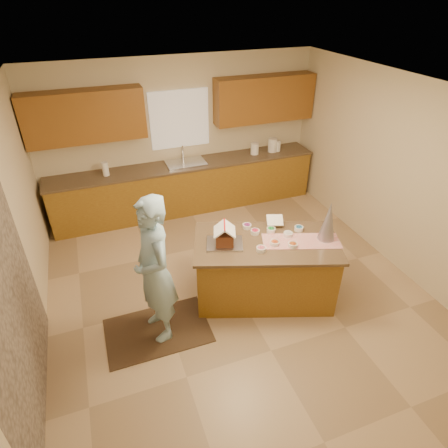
{
  "coord_description": "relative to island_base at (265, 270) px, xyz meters",
  "views": [
    {
      "loc": [
        -1.56,
        -3.76,
        3.68
      ],
      "look_at": [
        -0.1,
        0.2,
        1.0
      ],
      "focal_mm": 30.65,
      "sensor_mm": 36.0,
      "label": 1
    }
  ],
  "objects": [
    {
      "name": "canister_c",
      "position": [
        1.5,
        2.68,
        0.59
      ],
      "size": [
        0.14,
        0.14,
        0.19
      ],
      "primitive_type": "cylinder",
      "color": "white",
      "rests_on": "back_counter_top"
    },
    {
      "name": "wall_left",
      "position": [
        -2.82,
        0.23,
        0.92
      ],
      "size": [
        5.5,
        5.5,
        0.0
      ],
      "primitive_type": "plane",
      "color": "beige",
      "rests_on": "floor"
    },
    {
      "name": "wall_front",
      "position": [
        -0.32,
        -2.52,
        0.92
      ],
      "size": [
        5.5,
        5.5,
        0.0
      ],
      "primitive_type": "plane",
      "color": "beige",
      "rests_on": "floor"
    },
    {
      "name": "window_curtain",
      "position": [
        -0.32,
        2.95,
        1.22
      ],
      "size": [
        1.05,
        0.03,
        1.0
      ],
      "primitive_type": "cube",
      "color": "white",
      "rests_on": "wall_back"
    },
    {
      "name": "gingerbread_house",
      "position": [
        -0.52,
        0.13,
        0.59
      ],
      "size": [
        0.34,
        0.35,
        0.27
      ],
      "color": "#5A2517",
      "rests_on": "baking_tray"
    },
    {
      "name": "sink",
      "position": [
        -0.32,
        2.68,
        0.46
      ],
      "size": [
        0.7,
        0.45,
        0.12
      ],
      "primitive_type": "cube",
      "color": "silver",
      "rests_on": "back_counter_top"
    },
    {
      "name": "canister_b",
      "position": [
        1.4,
        2.68,
        0.62
      ],
      "size": [
        0.17,
        0.17,
        0.25
      ],
      "primitive_type": "cylinder",
      "color": "white",
      "rests_on": "back_counter_top"
    },
    {
      "name": "ceiling",
      "position": [
        -0.32,
        0.23,
        2.27
      ],
      "size": [
        5.5,
        5.5,
        0.0
      ],
      "primitive_type": "plane",
      "color": "silver",
      "rests_on": "floor"
    },
    {
      "name": "upper_cabinet_right",
      "position": [
        1.23,
        2.8,
        1.47
      ],
      "size": [
        1.85,
        0.35,
        0.8
      ],
      "primitive_type": "cube",
      "color": "brown",
      "rests_on": "wall_back"
    },
    {
      "name": "back_counter_top",
      "position": [
        -0.32,
        2.68,
        0.47
      ],
      "size": [
        4.85,
        0.63,
        0.04
      ],
      "primitive_type": "cube",
      "color": "brown",
      "rests_on": "back_counter_base"
    },
    {
      "name": "upper_cabinet_left",
      "position": [
        -1.87,
        2.8,
        1.47
      ],
      "size": [
        1.85,
        0.35,
        0.8
      ],
      "primitive_type": "cube",
      "color": "brown",
      "rests_on": "wall_back"
    },
    {
      "name": "boy",
      "position": [
        -1.46,
        -0.14,
        0.51
      ],
      "size": [
        0.55,
        0.74,
        1.86
      ],
      "primitive_type": "imported",
      "rotation": [
        0.0,
        0.0,
        -1.4
      ],
      "color": "#96C0D5",
      "rests_on": "rug"
    },
    {
      "name": "paper_towel",
      "position": [
        -1.71,
        2.68,
        0.61
      ],
      "size": [
        0.11,
        0.11,
        0.23
      ],
      "primitive_type": "cylinder",
      "color": "white",
      "rests_on": "back_counter_top"
    },
    {
      "name": "faucet",
      "position": [
        -0.32,
        2.86,
        0.63
      ],
      "size": [
        0.03,
        0.03,
        0.28
      ],
      "primitive_type": "cylinder",
      "color": "silver",
      "rests_on": "back_counter_top"
    },
    {
      "name": "candy_bowls",
      "position": [
        0.12,
        0.06,
        0.49
      ],
      "size": [
        0.78,
        0.71,
        0.05
      ],
      "color": "orange",
      "rests_on": "island_top"
    },
    {
      "name": "rug",
      "position": [
        -1.51,
        -0.14,
        -0.42
      ],
      "size": [
        1.26,
        0.82,
        0.01
      ],
      "primitive_type": "cube",
      "color": "black",
      "rests_on": "floor"
    },
    {
      "name": "floor",
      "position": [
        -0.32,
        0.23,
        -0.43
      ],
      "size": [
        5.5,
        5.5,
        0.0
      ],
      "primitive_type": "plane",
      "color": "tan",
      "rests_on": "ground"
    },
    {
      "name": "island_base",
      "position": [
        0.0,
        0.0,
        0.0
      ],
      "size": [
        1.95,
        1.4,
        0.86
      ],
      "primitive_type": "cube",
      "rotation": [
        0.0,
        0.0,
        -0.33
      ],
      "color": "olive",
      "rests_on": "floor"
    },
    {
      "name": "wall_right",
      "position": [
        2.18,
        0.23,
        0.92
      ],
      "size": [
        5.5,
        5.5,
        0.0
      ],
      "primitive_type": "plane",
      "color": "beige",
      "rests_on": "floor"
    },
    {
      "name": "tinsel_tree",
      "position": [
        0.73,
        -0.2,
        0.74
      ],
      "size": [
        0.27,
        0.27,
        0.54
      ],
      "primitive_type": "cone",
      "rotation": [
        0.0,
        0.0,
        -0.33
      ],
      "color": "silver",
      "rests_on": "island_top"
    },
    {
      "name": "canister_a",
      "position": [
        1.03,
        2.68,
        0.6
      ],
      "size": [
        0.16,
        0.16,
        0.21
      ],
      "primitive_type": "cylinder",
      "color": "white",
      "rests_on": "back_counter_top"
    },
    {
      "name": "island_top",
      "position": [
        0.0,
        0.0,
        0.45
      ],
      "size": [
        2.04,
        1.5,
        0.04
      ],
      "primitive_type": "cube",
      "rotation": [
        0.0,
        0.0,
        -0.33
      ],
      "color": "brown",
      "rests_on": "island_base"
    },
    {
      "name": "table_runner",
      "position": [
        0.41,
        -0.14,
        0.47
      ],
      "size": [
        1.04,
        0.65,
        0.01
      ],
      "primitive_type": "cube",
      "rotation": [
        0.0,
        0.0,
        -0.33
      ],
      "color": "#9D0B0E",
      "rests_on": "island_top"
    },
    {
      "name": "cookbook",
      "position": [
        0.26,
        0.3,
        0.56
      ],
      "size": [
        0.26,
        0.23,
        0.09
      ],
      "primitive_type": "cube",
      "rotation": [
        -1.13,
        0.0,
        -0.33
      ],
      "color": "white",
      "rests_on": "island_top"
    },
    {
      "name": "baking_tray",
      "position": [
        -0.52,
        0.13,
        0.48
      ],
      "size": [
        0.53,
        0.46,
        0.02
      ],
      "primitive_type": "cube",
      "rotation": [
        0.0,
        0.0,
        -0.33
      ],
      "color": "silver",
      "rests_on": "island_top"
    },
    {
      "name": "wall_back",
      "position": [
        -0.32,
        2.98,
        0.92
      ],
      "size": [
        5.5,
        5.5,
        0.0
      ],
      "primitive_type": "plane",
      "color": "beige",
      "rests_on": "floor"
    },
    {
      "name": "stone_accent",
      "position": [
        -2.8,
        -0.57,
        0.82
      ],
      "size": [
        0.0,
        2.5,
        2.5
      ],
      "primitive_type": "plane",
      "rotation": [
        1.57,
        0.0,
        1.57
      ],
      "color": "gray",
      "rests_on": "wall_left"
    },
    {
      "name": "back_counter_base",
      "position": [
        -0.32,
        2.68,
        0.01
      ],
      "size": [
        4.8,
        0.6,
        0.88
      ],
      "primitive_type": "cube",
      "color": "olive",
      "rests_on": "floor"
    }
  ]
}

